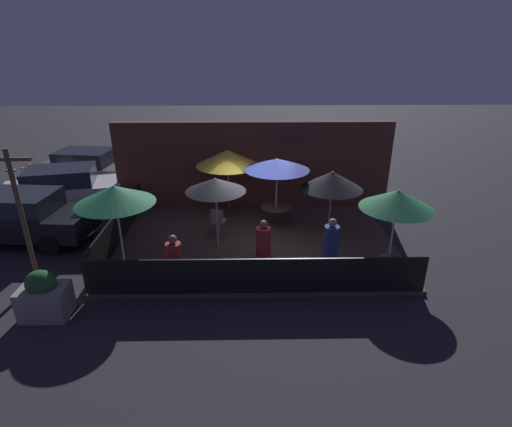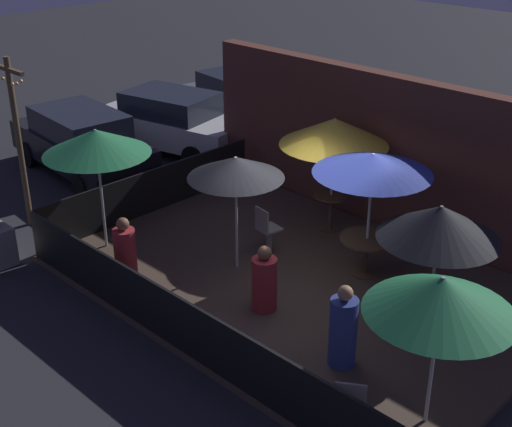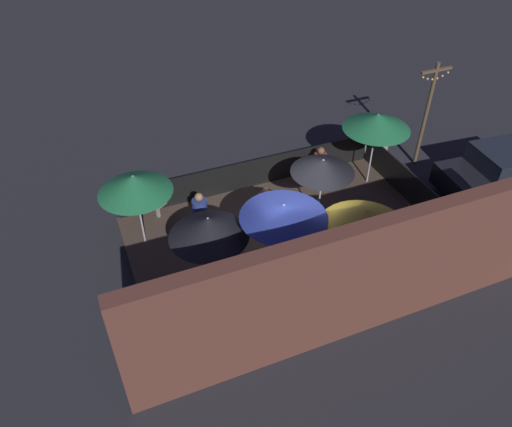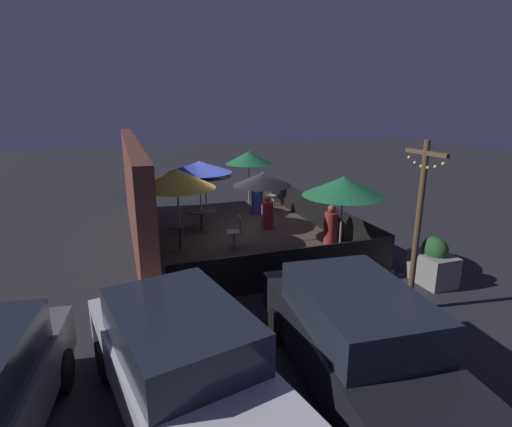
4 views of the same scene
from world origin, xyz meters
TOP-DOWN VIEW (x-y plane):
  - ground_plane at (0.00, 0.00)m, footprint 60.00×60.00m
  - patio_deck at (0.00, 0.00)m, footprint 8.47×5.77m
  - building_wall at (0.00, 3.12)m, footprint 10.07×0.36m
  - fence_front at (0.00, -2.84)m, footprint 8.27×0.05m
  - fence_side_left at (-4.19, 0.00)m, footprint 0.05×5.57m
  - patio_umbrella_0 at (-0.89, 2.00)m, footprint 2.15×2.15m
  - patio_umbrella_1 at (0.72, 1.05)m, footprint 2.08×2.08m
  - patio_umbrella_2 at (-3.56, -1.66)m, footprint 2.01×2.01m
  - patio_umbrella_3 at (-1.12, -0.44)m, footprint 1.73×1.73m
  - patio_umbrella_4 at (2.39, 0.52)m, footprint 1.93×1.93m
  - patio_umbrella_5 at (3.67, -1.58)m, footprint 1.93×1.93m
  - dining_table_0 at (-0.89, 2.00)m, footprint 0.72×0.72m
  - dining_table_1 at (0.72, 1.05)m, footprint 0.99×0.99m
  - patio_chair_0 at (3.10, -2.52)m, footprint 0.55×0.55m
  - patio_chair_1 at (-1.16, 0.40)m, footprint 0.46×0.46m
  - patron_0 at (-2.09, -2.22)m, footprint 0.55×0.55m
  - patron_1 at (2.08, -1.38)m, footprint 0.48×0.48m
  - patron_2 at (0.23, -1.11)m, footprint 0.60×0.60m
  - planter_box at (-4.83, -3.49)m, footprint 1.04×0.73m
  - light_post at (-5.73, -2.09)m, footprint 1.10×0.12m
  - parked_car_0 at (-7.35, 0.32)m, footprint 4.60×2.08m

SIDE VIEW (x-z plane):
  - ground_plane at x=0.00m, z-range 0.00..0.00m
  - patio_deck at x=0.00m, z-range 0.00..0.12m
  - planter_box at x=-4.83m, z-range -0.07..1.10m
  - fence_front at x=0.00m, z-range 0.12..1.07m
  - fence_side_left at x=-4.19m, z-range 0.12..1.07m
  - patio_chair_0 at x=3.10m, z-range 0.16..1.08m
  - patio_chair_1 at x=-1.16m, z-range 0.16..1.09m
  - patron_2 at x=0.23m, z-range 0.04..1.22m
  - dining_table_1 at x=0.72m, z-range 0.34..1.05m
  - patron_0 at x=-2.09m, z-range 0.05..1.34m
  - patron_1 at x=2.08m, z-range 0.04..1.37m
  - dining_table_0 at x=-0.89m, z-range 0.33..1.11m
  - parked_car_0 at x=-7.35m, z-range 0.04..1.66m
  - building_wall at x=0.00m, z-range 0.00..3.24m
  - patio_umbrella_4 at x=2.39m, z-range 0.87..2.93m
  - light_post at x=-5.73m, z-range 0.22..3.81m
  - patio_umbrella_5 at x=3.67m, z-range 0.97..3.18m
  - patio_umbrella_3 at x=-1.12m, z-range 1.01..3.19m
  - patio_umbrella_0 at x=-0.89m, z-range 1.04..3.41m
  - patio_umbrella_1 at x=0.72m, z-range 1.10..3.43m
  - patio_umbrella_2 at x=-3.56m, z-range 1.08..3.48m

